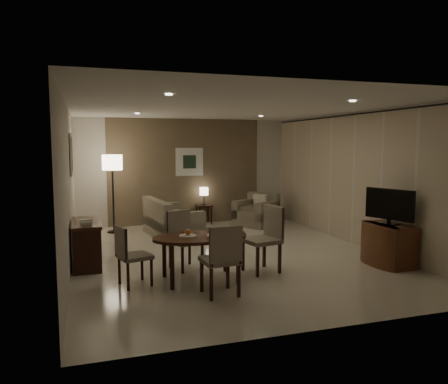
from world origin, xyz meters
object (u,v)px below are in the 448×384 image
object	(u,v)px
tv_cabinet	(389,244)
dining_table	(200,258)
sofa	(172,218)
chair_near	(220,259)
chair_far	(186,240)
floor_lamp	(113,194)
console_desk	(87,244)
chair_left	(135,256)
chair_right	(261,239)
side_table	(204,214)
armchair	(256,210)

from	to	relation	value
tv_cabinet	dining_table	xyz separation A→B (m)	(-3.27, 0.15, -0.01)
dining_table	sofa	world-z (taller)	sofa
chair_near	chair_far	distance (m)	1.37
floor_lamp	chair_far	bearing A→B (deg)	-74.81
dining_table	chair_far	xyz separation A→B (m)	(-0.07, 0.65, 0.14)
console_desk	floor_lamp	world-z (taller)	floor_lamp
tv_cabinet	chair_left	size ratio (longest dim) A/B	1.02
chair_left	chair_near	bearing A→B (deg)	-140.69
chair_far	sofa	distance (m)	2.63
console_desk	sofa	bearing A→B (deg)	46.41
chair_left	floor_lamp	xyz separation A→B (m)	(-0.05, 4.07, 0.46)
chair_right	floor_lamp	size ratio (longest dim) A/B	0.58
console_desk	side_table	distance (m)	4.37
dining_table	tv_cabinet	bearing A→B (deg)	-2.65
chair_left	chair_right	world-z (taller)	chair_right
console_desk	chair_far	xyz separation A→B (m)	(1.55, -0.69, 0.10)
console_desk	chair_far	bearing A→B (deg)	-24.13
chair_far	side_table	world-z (taller)	chair_far
chair_left	armchair	world-z (taller)	chair_left
armchair	chair_right	bearing A→B (deg)	-53.29
tv_cabinet	sofa	xyz separation A→B (m)	(-3.06, 3.42, 0.07)
chair_near	side_table	size ratio (longest dim) A/B	1.99
chair_left	armchair	distance (m)	5.18
tv_cabinet	chair_near	world-z (taller)	chair_near
dining_table	floor_lamp	xyz separation A→B (m)	(-1.01, 4.11, 0.57)
tv_cabinet	dining_table	size ratio (longest dim) A/B	0.63
dining_table	armchair	bearing A→B (deg)	57.77
chair_far	floor_lamp	world-z (taller)	floor_lamp
dining_table	chair_far	world-z (taller)	chair_far
tv_cabinet	armchair	distance (m)	4.15
chair_far	chair_left	size ratio (longest dim) A/B	1.08
tv_cabinet	chair_right	xyz separation A→B (m)	(-2.23, 0.27, 0.18)
tv_cabinet	sofa	bearing A→B (deg)	131.83
armchair	chair_far	bearing A→B (deg)	-70.52
console_desk	chair_near	world-z (taller)	chair_near
chair_right	sofa	xyz separation A→B (m)	(-0.83, 3.15, -0.11)
chair_near	armchair	bearing A→B (deg)	-121.13
floor_lamp	console_desk	bearing A→B (deg)	-102.45
tv_cabinet	side_table	world-z (taller)	tv_cabinet
dining_table	floor_lamp	world-z (taller)	floor_lamp
dining_table	side_table	bearing A→B (deg)	74.25
console_desk	chair_right	size ratio (longest dim) A/B	1.14
dining_table	armchair	distance (m)	4.63
chair_far	chair_left	xyz separation A→B (m)	(-0.89, -0.61, -0.03)
side_table	tv_cabinet	bearing A→B (deg)	-67.47
sofa	floor_lamp	xyz separation A→B (m)	(-1.22, 0.84, 0.49)
console_desk	tv_cabinet	xyz separation A→B (m)	(4.89, -1.50, -0.03)
sofa	chair_left	bearing A→B (deg)	153.05
armchair	dining_table	bearing A→B (deg)	-64.83
armchair	side_table	size ratio (longest dim) A/B	1.85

